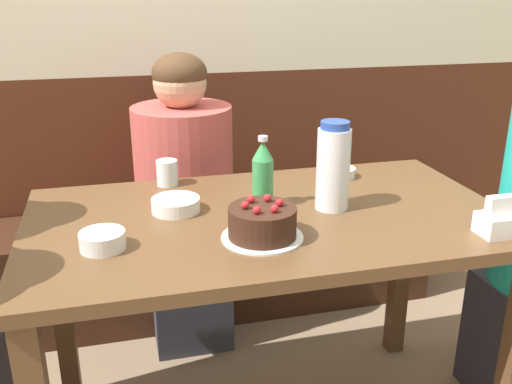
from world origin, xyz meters
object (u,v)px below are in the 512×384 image
(soju_bottle, at_px, (261,174))
(glass_water_tall, at_px, (167,173))
(birthday_cake, at_px, (262,223))
(bowl_rice_small, at_px, (102,240))
(water_pitcher, at_px, (334,167))
(napkin_holder, at_px, (501,220))
(bench_seat, at_px, (218,261))
(person_dark_striped, at_px, (186,206))
(bowl_soup_white, at_px, (176,205))
(bowl_side_dish, at_px, (340,172))

(soju_bottle, xyz_separation_m, glass_water_tall, (-0.24, 0.26, -0.06))
(soju_bottle, bearing_deg, glass_water_tall, 133.64)
(birthday_cake, distance_m, bowl_rice_small, 0.39)
(water_pitcher, distance_m, glass_water_tall, 0.55)
(water_pitcher, relative_size, napkin_holder, 2.31)
(birthday_cake, xyz_separation_m, water_pitcher, (0.25, 0.15, 0.08))
(bench_seat, relative_size, birthday_cake, 9.08)
(person_dark_striped, bearing_deg, bowl_rice_small, -21.36)
(bowl_soup_white, bearing_deg, napkin_holder, -24.80)
(bench_seat, bearing_deg, birthday_cake, -93.42)
(birthday_cake, relative_size, soju_bottle, 1.00)
(water_pitcher, xyz_separation_m, glass_water_tall, (-0.43, 0.32, -0.08))
(bench_seat, bearing_deg, soju_bottle, -90.29)
(bench_seat, xyz_separation_m, glass_water_tall, (-0.25, -0.51, 0.60))
(bench_seat, height_order, napkin_holder, napkin_holder)
(water_pitcher, height_order, napkin_holder, water_pitcher)
(water_pitcher, distance_m, bowl_soup_white, 0.46)
(bench_seat, relative_size, bowl_side_dish, 18.85)
(water_pitcher, relative_size, soju_bottle, 1.22)
(birthday_cake, height_order, soju_bottle, soju_bottle)
(napkin_holder, xyz_separation_m, bowl_soup_white, (-0.79, 0.36, -0.02))
(bowl_side_dish, bearing_deg, water_pitcher, -117.00)
(person_dark_striped, bearing_deg, water_pitcher, 28.26)
(bench_seat, xyz_separation_m, soju_bottle, (-0.00, -0.77, 0.65))
(bench_seat, distance_m, bowl_soup_white, 0.97)
(bowl_soup_white, distance_m, glass_water_tall, 0.24)
(bowl_side_dish, height_order, person_dark_striped, person_dark_striped)
(glass_water_tall, bearing_deg, bowl_side_dish, -6.23)
(bowl_soup_white, distance_m, person_dark_striped, 0.60)
(birthday_cake, bearing_deg, bowl_side_dish, 47.24)
(bench_seat, distance_m, napkin_holder, 1.37)
(bowl_rice_small, bearing_deg, glass_water_tall, 65.03)
(napkin_holder, bearing_deg, glass_water_tall, 142.74)
(bench_seat, bearing_deg, person_dark_striped, -128.86)
(birthday_cake, height_order, person_dark_striped, person_dark_striped)
(napkin_holder, height_order, bowl_side_dish, napkin_holder)
(bowl_rice_small, xyz_separation_m, bowl_side_dish, (0.77, 0.37, -0.01))
(soju_bottle, relative_size, bowl_soup_white, 1.52)
(bowl_rice_small, bearing_deg, bench_seat, 64.54)
(glass_water_tall, bearing_deg, person_dark_striped, 73.91)
(soju_bottle, relative_size, person_dark_striped, 0.18)
(bowl_rice_small, bearing_deg, water_pitcher, 10.01)
(person_dark_striped, bearing_deg, napkin_holder, 37.22)
(birthday_cake, xyz_separation_m, napkin_holder, (0.60, -0.13, -0.00))
(bench_seat, height_order, water_pitcher, water_pitcher)
(birthday_cake, bearing_deg, bench_seat, 86.58)
(bowl_rice_small, distance_m, glass_water_tall, 0.48)
(napkin_holder, distance_m, bowl_soup_white, 0.87)
(bowl_soup_white, bearing_deg, person_dark_striped, 80.44)
(bowl_side_dish, bearing_deg, bowl_rice_small, -154.16)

